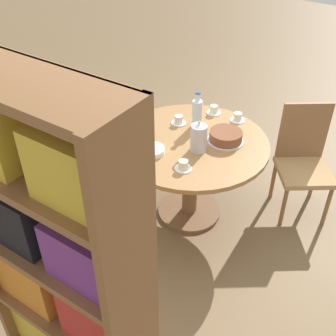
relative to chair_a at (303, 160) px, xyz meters
name	(u,v)px	position (x,y,z in m)	size (l,w,h in m)	color
ground_plane	(189,212)	(0.72, 0.60, -0.49)	(14.00, 14.00, 0.00)	brown
dining_table	(191,158)	(0.72, 0.60, 0.09)	(1.19, 1.19, 0.73)	brown
chair_a	(303,160)	(0.00, 0.00, 0.00)	(0.59, 0.59, 0.94)	olive
chair_b	(76,162)	(1.53, 1.07, 0.00)	(0.56, 0.56, 0.94)	olive
bookshelf	(68,285)	(0.38, 2.22, 0.50)	(0.80, 0.28, 1.98)	brown
coffee_pot	(199,137)	(0.62, 0.68, 0.36)	(0.12, 0.12, 0.25)	silver
water_bottle	(197,113)	(0.80, 0.39, 0.37)	(0.08, 0.08, 0.30)	silver
cake_main	(226,137)	(0.50, 0.46, 0.29)	(0.28, 0.28, 0.09)	silver
cup_a	(179,120)	(0.95, 0.43, 0.28)	(0.12, 0.12, 0.07)	white
cup_b	(183,166)	(0.59, 0.94, 0.28)	(0.12, 0.12, 0.07)	white
cup_c	(238,118)	(0.57, 0.12, 0.28)	(0.12, 0.12, 0.07)	white
cup_d	(214,110)	(0.79, 0.12, 0.28)	(0.12, 0.12, 0.07)	white
plate_stack	(152,150)	(0.88, 0.90, 0.27)	(0.19, 0.19, 0.04)	white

